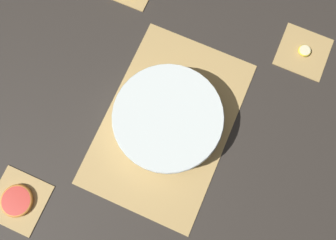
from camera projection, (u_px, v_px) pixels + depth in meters
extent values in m
plane|color=#2D2823|center=(168.00, 123.00, 0.92)|extent=(6.00, 6.00, 0.00)
cube|color=tan|center=(168.00, 122.00, 0.92)|extent=(0.52, 0.34, 0.01)
cube|color=#3D2D19|center=(137.00, 191.00, 0.88)|extent=(0.01, 0.34, 0.00)
cube|color=#3D2D19|center=(145.00, 174.00, 0.89)|extent=(0.01, 0.34, 0.00)
cube|color=#3D2D19|center=(153.00, 156.00, 0.90)|extent=(0.01, 0.34, 0.00)
cube|color=#3D2D19|center=(161.00, 139.00, 0.91)|extent=(0.01, 0.34, 0.00)
cube|color=#3D2D19|center=(168.00, 122.00, 0.92)|extent=(0.01, 0.34, 0.00)
cube|color=#3D2D19|center=(175.00, 106.00, 0.93)|extent=(0.01, 0.34, 0.00)
cube|color=#3D2D19|center=(182.00, 90.00, 0.94)|extent=(0.01, 0.34, 0.00)
cube|color=#3D2D19|center=(189.00, 74.00, 0.95)|extent=(0.01, 0.34, 0.00)
cube|color=#3D2D19|center=(196.00, 59.00, 0.96)|extent=(0.01, 0.34, 0.00)
cube|color=tan|center=(303.00, 52.00, 0.97)|extent=(0.14, 0.14, 0.01)
cube|color=#3D2D19|center=(300.00, 62.00, 0.96)|extent=(0.00, 0.14, 0.00)
cube|color=#3D2D19|center=(304.00, 51.00, 0.96)|extent=(0.00, 0.14, 0.00)
cube|color=#3D2D19|center=(308.00, 41.00, 0.97)|extent=(0.00, 0.14, 0.00)
cube|color=tan|center=(18.00, 201.00, 0.87)|extent=(0.14, 0.14, 0.01)
cube|color=#3D2D19|center=(10.00, 216.00, 0.86)|extent=(0.00, 0.14, 0.00)
cube|color=#3D2D19|center=(15.00, 206.00, 0.87)|extent=(0.00, 0.14, 0.00)
cube|color=#3D2D19|center=(21.00, 196.00, 0.88)|extent=(0.00, 0.14, 0.00)
cube|color=#3D2D19|center=(26.00, 186.00, 0.88)|extent=(0.00, 0.14, 0.00)
cylinder|color=silver|center=(168.00, 119.00, 0.88)|extent=(0.29, 0.29, 0.07)
torus|color=silver|center=(168.00, 117.00, 0.85)|extent=(0.29, 0.29, 0.01)
cylinder|color=beige|center=(161.00, 153.00, 0.84)|extent=(0.03, 0.03, 0.01)
cylinder|color=beige|center=(180.00, 99.00, 0.91)|extent=(0.03, 0.03, 0.01)
cylinder|color=beige|center=(145.00, 83.00, 0.87)|extent=(0.03, 0.03, 0.01)
cylinder|color=beige|center=(178.00, 157.00, 0.88)|extent=(0.03, 0.03, 0.01)
cylinder|color=beige|center=(161.00, 117.00, 0.86)|extent=(0.03, 0.03, 0.01)
cylinder|color=beige|center=(136.00, 103.00, 0.86)|extent=(0.03, 0.03, 0.01)
cylinder|color=beige|center=(127.00, 115.00, 0.87)|extent=(0.03, 0.03, 0.01)
cylinder|color=beige|center=(164.00, 129.00, 0.85)|extent=(0.03, 0.03, 0.01)
cylinder|color=beige|center=(194.00, 125.00, 0.89)|extent=(0.02, 0.02, 0.01)
cube|color=white|center=(171.00, 141.00, 0.85)|extent=(0.03, 0.03, 0.03)
cube|color=white|center=(155.00, 157.00, 0.88)|extent=(0.03, 0.03, 0.03)
cube|color=white|center=(144.00, 91.00, 0.92)|extent=(0.03, 0.03, 0.03)
cube|color=white|center=(203.00, 130.00, 0.88)|extent=(0.03, 0.03, 0.03)
cube|color=white|center=(209.00, 113.00, 0.89)|extent=(0.03, 0.03, 0.03)
cube|color=white|center=(196.00, 107.00, 0.88)|extent=(0.03, 0.03, 0.03)
cube|color=white|center=(193.00, 154.00, 0.87)|extent=(0.03, 0.03, 0.03)
ellipsoid|color=orange|center=(156.00, 108.00, 0.89)|extent=(0.03, 0.01, 0.01)
ellipsoid|color=red|center=(149.00, 146.00, 0.88)|extent=(0.03, 0.01, 0.01)
ellipsoid|color=red|center=(158.00, 98.00, 0.91)|extent=(0.03, 0.02, 0.01)
ellipsoid|color=orange|center=(171.00, 149.00, 0.88)|extent=(0.03, 0.02, 0.02)
ellipsoid|color=orange|center=(125.00, 125.00, 0.87)|extent=(0.03, 0.02, 0.01)
ellipsoid|color=red|center=(170.00, 101.00, 0.91)|extent=(0.03, 0.02, 0.01)
ellipsoid|color=orange|center=(131.00, 102.00, 0.89)|extent=(0.03, 0.02, 0.01)
ellipsoid|color=orange|center=(179.00, 121.00, 0.87)|extent=(0.03, 0.02, 0.01)
ellipsoid|color=orange|center=(146.00, 101.00, 0.87)|extent=(0.04, 0.02, 0.02)
cylinder|color=beige|center=(304.00, 51.00, 0.96)|extent=(0.03, 0.03, 0.01)
torus|color=yellow|center=(304.00, 51.00, 0.96)|extent=(0.04, 0.04, 0.01)
cylinder|color=red|center=(17.00, 201.00, 0.87)|extent=(0.08, 0.08, 0.01)
torus|color=orange|center=(17.00, 201.00, 0.87)|extent=(0.09, 0.09, 0.01)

